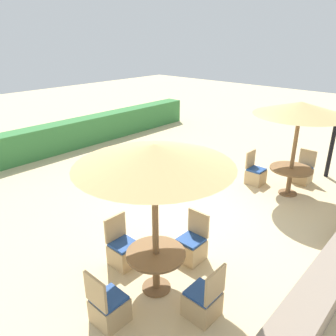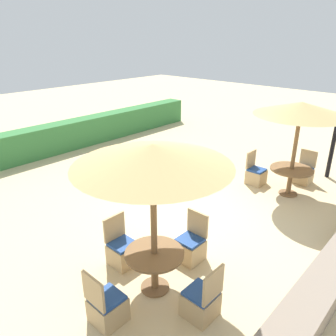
# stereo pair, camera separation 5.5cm
# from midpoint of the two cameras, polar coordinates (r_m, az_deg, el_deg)

# --- Properties ---
(ground_plane) EXTENTS (40.00, 40.00, 0.00)m
(ground_plane) POSITION_cam_midpoint_polar(r_m,az_deg,el_deg) (8.07, 2.98, -7.02)
(ground_plane) COLOR #D1BA8C
(hedge_row) EXTENTS (13.00, 0.70, 1.01)m
(hedge_row) POSITION_cam_midpoint_polar(r_m,az_deg,el_deg) (12.33, -19.41, 4.82)
(hedge_row) COLOR #387A3D
(hedge_row) RESTS_ON ground_plane
(parasol_front_left) EXTENTS (2.34, 2.34, 2.54)m
(parasol_front_left) POSITION_cam_midpoint_polar(r_m,az_deg,el_deg) (4.61, -2.77, 2.11)
(parasol_front_left) COLOR brown
(parasol_front_left) RESTS_ON ground_plane
(round_table_front_left) EXTENTS (0.96, 0.96, 0.71)m
(round_table_front_left) POSITION_cam_midpoint_polar(r_m,az_deg,el_deg) (5.51, -2.41, -15.94)
(round_table_front_left) COLOR brown
(round_table_front_left) RESTS_ON ground_plane
(patio_chair_front_left_west) EXTENTS (0.46, 0.46, 0.93)m
(patio_chair_front_left_west) POSITION_cam_midpoint_polar(r_m,az_deg,el_deg) (5.25, -10.61, -22.79)
(patio_chair_front_left_west) COLOR tan
(patio_chair_front_left_west) RESTS_ON ground_plane
(patio_chair_front_left_south) EXTENTS (0.46, 0.46, 0.93)m
(patio_chair_front_left_south) POSITION_cam_midpoint_polar(r_m,az_deg,el_deg) (5.28, 5.81, -22.12)
(patio_chair_front_left_south) COLOR tan
(patio_chair_front_left_south) RESTS_ON ground_plane
(patio_chair_front_left_east) EXTENTS (0.46, 0.46, 0.93)m
(patio_chair_front_left_east) POSITION_cam_midpoint_polar(r_m,az_deg,el_deg) (6.31, 3.83, -13.52)
(patio_chair_front_left_east) COLOR tan
(patio_chair_front_left_east) RESTS_ON ground_plane
(patio_chair_front_left_north) EXTENTS (0.46, 0.46, 0.93)m
(patio_chair_front_left_north) POSITION_cam_midpoint_polar(r_m,az_deg,el_deg) (6.25, -8.05, -14.15)
(patio_chair_front_left_north) COLOR tan
(patio_chair_front_left_north) RESTS_ON ground_plane
(parasol_front_right) EXTENTS (2.24, 2.24, 2.45)m
(parasol_front_right) POSITION_cam_midpoint_polar(r_m,az_deg,el_deg) (8.61, 21.90, 9.52)
(parasol_front_right) COLOR brown
(parasol_front_right) RESTS_ON ground_plane
(round_table_front_right) EXTENTS (1.08, 1.08, 0.73)m
(round_table_front_right) POSITION_cam_midpoint_polar(r_m,az_deg,el_deg) (9.10, 20.39, -0.93)
(round_table_front_right) COLOR brown
(round_table_front_right) RESTS_ON ground_plane
(patio_chair_front_right_north) EXTENTS (0.46, 0.46, 0.93)m
(patio_chair_front_right_north) POSITION_cam_midpoint_polar(r_m,az_deg,el_deg) (9.57, 14.79, -1.13)
(patio_chair_front_right_north) COLOR tan
(patio_chair_front_right_north) RESTS_ON ground_plane
(patio_chair_front_right_east) EXTENTS (0.46, 0.46, 0.93)m
(patio_chair_front_right_east) POSITION_cam_midpoint_polar(r_m,az_deg,el_deg) (10.07, 22.26, -0.91)
(patio_chair_front_right_east) COLOR tan
(patio_chair_front_right_east) RESTS_ON ground_plane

